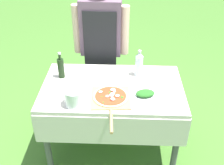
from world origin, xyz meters
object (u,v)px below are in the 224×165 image
(water_bottle, at_px, (139,64))
(plate_stack, at_px, (99,78))
(prep_table, at_px, (112,96))
(oil_bottle, at_px, (61,68))
(pizza_on_peel, at_px, (111,98))
(herb_container, at_px, (145,94))
(person_cook, at_px, (101,41))
(mixing_tub, at_px, (74,98))

(water_bottle, height_order, plate_stack, water_bottle)
(prep_table, height_order, oil_bottle, oil_bottle)
(pizza_on_peel, bearing_deg, prep_table, 84.98)
(herb_container, xyz_separation_m, plate_stack, (-0.40, 0.25, -0.01))
(person_cook, bearing_deg, mixing_tub, 82.01)
(person_cook, height_order, water_bottle, person_cook)
(mixing_tub, bearing_deg, oil_bottle, 113.80)
(oil_bottle, xyz_separation_m, plate_stack, (0.34, -0.01, -0.09))
(pizza_on_peel, height_order, herb_container, herb_container)
(oil_bottle, distance_m, herb_container, 0.79)
(oil_bottle, height_order, mixing_tub, oil_bottle)
(pizza_on_peel, height_order, plate_stack, pizza_on_peel)
(prep_table, distance_m, herb_container, 0.33)
(oil_bottle, bearing_deg, herb_container, -19.58)
(person_cook, bearing_deg, pizza_on_peel, 101.67)
(person_cook, xyz_separation_m, water_bottle, (0.37, -0.40, -0.03))
(person_cook, bearing_deg, plate_stack, 93.81)
(mixing_tub, bearing_deg, prep_table, 42.70)
(pizza_on_peel, height_order, oil_bottle, oil_bottle)
(pizza_on_peel, relative_size, oil_bottle, 2.31)
(pizza_on_peel, xyz_separation_m, mixing_tub, (-0.28, -0.08, 0.05))
(water_bottle, distance_m, herb_container, 0.34)
(pizza_on_peel, bearing_deg, plate_stack, 107.61)
(prep_table, xyz_separation_m, plate_stack, (-0.12, 0.12, 0.12))
(water_bottle, distance_m, plate_stack, 0.38)
(prep_table, relative_size, mixing_tub, 8.57)
(person_cook, relative_size, plate_stack, 6.50)
(prep_table, distance_m, mixing_tub, 0.43)
(water_bottle, height_order, mixing_tub, water_bottle)
(plate_stack, bearing_deg, pizza_on_peel, -68.94)
(person_cook, xyz_separation_m, herb_container, (0.42, -0.72, -0.13))
(mixing_tub, bearing_deg, plate_stack, 66.81)
(mixing_tub, bearing_deg, pizza_on_peel, 15.68)
(mixing_tub, bearing_deg, person_cook, 80.07)
(pizza_on_peel, bearing_deg, oil_bottle, 141.72)
(person_cook, distance_m, oil_bottle, 0.57)
(person_cook, height_order, herb_container, person_cook)
(mixing_tub, bearing_deg, water_bottle, 41.64)
(water_bottle, bearing_deg, oil_bottle, -174.75)
(pizza_on_peel, xyz_separation_m, water_bottle, (0.24, 0.39, 0.10))
(prep_table, height_order, pizza_on_peel, pizza_on_peel)
(person_cook, distance_m, pizza_on_peel, 0.80)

